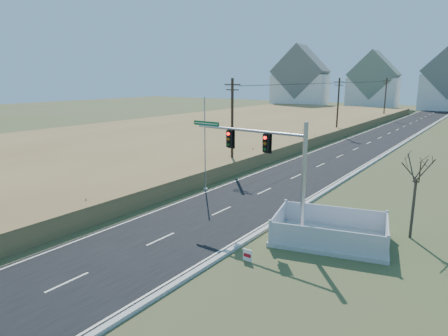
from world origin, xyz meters
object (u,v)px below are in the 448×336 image
open_sign (247,255)px  flagpole (205,154)px  fence_enclosure (330,236)px  bare_tree (418,167)px  traffic_signal_mast (275,164)px

open_sign → flagpole: bearing=137.0°
fence_enclosure → flagpole: size_ratio=0.94×
fence_enclosure → open_sign: (-2.43, -4.91, 0.05)m
open_sign → bare_tree: size_ratio=0.12×
open_sign → flagpole: (-9.78, 9.25, 2.68)m
flagpole → bare_tree: 15.96m
open_sign → flagpole: 13.72m
fence_enclosure → open_sign: bearing=-130.4°
traffic_signal_mast → bare_tree: size_ratio=1.62×
flagpole → traffic_signal_mast: bearing=-28.9°
traffic_signal_mast → bare_tree: (6.91, 3.69, 0.03)m
traffic_signal_mast → open_sign: (0.82, -4.30, -3.84)m
fence_enclosure → bare_tree: 6.19m
traffic_signal_mast → flagpole: 10.30m
flagpole → open_sign: bearing=-43.4°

